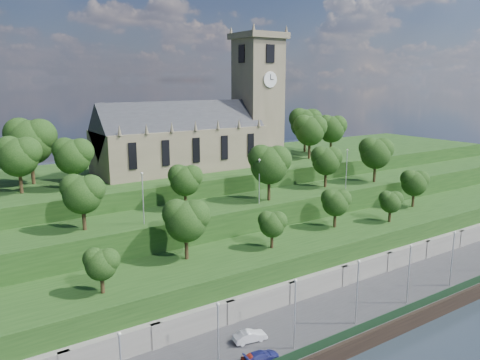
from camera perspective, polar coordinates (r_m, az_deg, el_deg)
ground at (r=63.88m, az=16.80°, el=-18.40°), size 320.00×320.00×0.00m
promenade at (r=66.80m, az=12.76°, el=-15.76°), size 160.00×12.00×2.00m
quay_wall at (r=63.31m, az=16.90°, el=-17.55°), size 160.00×0.50×2.20m
fence at (r=62.95m, az=16.51°, el=-16.15°), size 160.00×0.10×1.20m
retaining_wall at (r=69.90m, az=9.20°, el=-12.92°), size 160.00×2.10×5.00m
embankment_lower at (r=73.43m, az=6.00°, el=-10.29°), size 160.00×12.00×8.00m
embankment_upper at (r=80.94m, az=1.04°, el=-6.56°), size 160.00×10.00×12.00m
hilltop at (r=97.80m, az=-5.97°, el=-2.42°), size 160.00×32.00×15.00m
church at (r=92.04m, az=-4.56°, el=6.21°), size 38.60×12.35×27.60m
trees_lower at (r=72.39m, az=6.95°, el=-3.31°), size 66.20×8.65×8.40m
trees_upper at (r=80.18m, az=4.64°, el=1.91°), size 62.91×8.55×9.47m
trees_hilltop at (r=91.76m, az=-4.06°, el=5.67°), size 73.20×16.27×10.97m
lamp_posts_promenade at (r=60.81m, az=14.11°, el=-12.61°), size 60.36×0.36×8.44m
lamp_posts_upper at (r=75.86m, az=2.36°, el=0.25°), size 40.36×0.36×7.46m
car_left at (r=53.95m, az=2.06°, el=-20.78°), size 3.63×1.93×1.18m
car_middle at (r=57.41m, az=1.21°, el=-18.49°), size 4.19×2.07×1.32m
car_right at (r=54.10m, az=2.64°, el=-20.68°), size 4.22×2.11×1.18m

